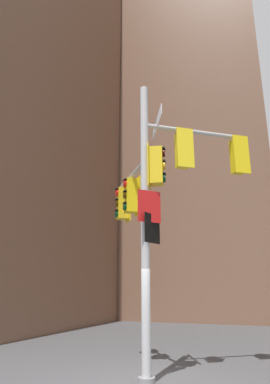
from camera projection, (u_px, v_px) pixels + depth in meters
name	position (u px, v px, depth m)	size (l,w,h in m)	color
building_mid_block	(193.00, 128.00, 31.10)	(12.17, 12.17, 32.70)	brown
signal_pole_assembly	(159.00, 189.00, 9.25)	(4.21, 2.62, 7.47)	#B2B2B5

